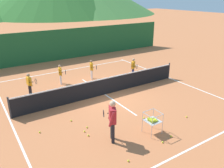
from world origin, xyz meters
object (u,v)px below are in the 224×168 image
tennis_ball_0 (87,127)px  tennis_ball_2 (88,135)px  tennis_net (105,86)px  tennis_ball_4 (128,161)px  ball_cart (152,120)px  tennis_ball_8 (171,136)px  student_1 (60,72)px  tennis_ball_5 (40,132)px  tennis_ball_11 (187,117)px  tennis_ball_3 (163,142)px  student_3 (133,66)px  tennis_ball_9 (144,118)px  tennis_ball_10 (84,131)px  tennis_ball_6 (71,121)px  instructor (112,117)px  student_2 (92,68)px  student_0 (29,82)px

tennis_ball_0 → tennis_ball_2: same height
tennis_net → tennis_ball_4: tennis_net is taller
ball_cart → tennis_ball_8: bearing=-54.2°
student_1 → tennis_ball_5: student_1 is taller
tennis_ball_2 → tennis_ball_4: size_ratio=1.00×
tennis_ball_4 → tennis_ball_11: bearing=13.4°
tennis_ball_3 → tennis_ball_11: same height
tennis_ball_11 → tennis_ball_4: bearing=-166.6°
student_3 → tennis_ball_5: size_ratio=18.96×
student_1 → tennis_ball_11: bearing=-65.5°
tennis_net → tennis_ball_11: bearing=-66.8°
tennis_ball_8 → tennis_ball_9: size_ratio=1.00×
tennis_ball_10 → tennis_ball_11: 4.65m
tennis_ball_4 → tennis_ball_6: bearing=99.2°
instructor → tennis_ball_4: bearing=-98.7°
tennis_ball_4 → tennis_ball_5: same height
tennis_ball_0 → tennis_ball_8: (2.47, -2.37, 0.00)m
student_3 → tennis_ball_4: size_ratio=18.96×
tennis_ball_6 → tennis_ball_10: bearing=-83.9°
student_2 → student_1: bearing=174.3°
tennis_net → tennis_ball_10: (-2.63, -2.76, -0.47)m
tennis_net → student_2: bearing=77.1°
tennis_ball_5 → instructor: bearing=-42.4°
student_3 → tennis_ball_4: 8.45m
tennis_ball_5 → tennis_ball_6: 1.44m
student_1 → tennis_ball_9: 6.33m
instructor → tennis_ball_9: 2.38m
tennis_ball_4 → tennis_ball_0: bearing=94.8°
ball_cart → tennis_ball_0: bearing=139.3°
tennis_net → tennis_ball_10: size_ratio=145.67×
instructor → tennis_ball_3: bearing=-37.7°
instructor → tennis_ball_9: instructor is taller
student_2 → student_3: (2.45, -1.24, 0.02)m
student_3 → ball_cart: 6.67m
student_2 → student_3: size_ratio=0.98×
student_0 → student_2: student_0 is taller
ball_cart → tennis_ball_3: ball_cart is taller
student_1 → tennis_ball_10: (-1.19, -5.64, -0.70)m
student_3 → tennis_ball_4: bearing=-128.6°
tennis_ball_4 → tennis_ball_3: bearing=4.7°
tennis_ball_0 → tennis_ball_4: bearing=-85.2°
instructor → student_0: bearing=104.2°
tennis_ball_4 → tennis_ball_11: (3.98, 0.95, 0.00)m
student_3 → tennis_ball_4: (-5.25, -6.57, -0.74)m
tennis_ball_4 → tennis_ball_10: bearing=100.6°
tennis_ball_11 → student_2: bearing=99.7°
student_3 → tennis_ball_2: 7.32m
tennis_ball_9 → tennis_ball_3: bearing=-108.1°
tennis_ball_5 → tennis_ball_11: bearing=-21.5°
tennis_ball_0 → tennis_ball_3: bearing=-52.0°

